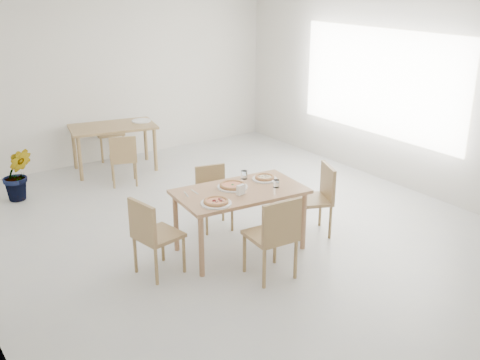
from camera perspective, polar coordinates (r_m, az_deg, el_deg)
room at (r=8.91m, az=13.95°, el=9.61°), size 7.28×7.00×7.00m
main_table at (r=6.40m, az=0.00°, el=-1.74°), size 1.53×0.96×0.75m
chair_south at (r=5.84m, az=3.57°, el=-5.35°), size 0.49×0.49×0.93m
chair_north at (r=7.10m, az=-2.77°, el=-1.26°), size 0.47×0.47×0.79m
chair_west at (r=5.99m, az=-8.94°, el=-5.25°), size 0.51×0.51×0.88m
chair_east at (r=6.95m, az=7.96°, el=-1.48°), size 0.57×0.57×0.88m
plate_margherita at (r=6.43m, az=-0.77°, el=-0.72°), size 0.35×0.35×0.02m
plate_mushroom at (r=6.68m, az=2.52°, el=0.10°), size 0.29×0.29×0.02m
plate_pepperoni at (r=5.98m, az=-2.45°, el=-2.38°), size 0.33×0.33×0.02m
pizza_margherita at (r=6.42m, az=-0.77°, el=-0.53°), size 0.38×0.38×0.03m
pizza_mushroom at (r=6.67m, az=2.52°, el=0.28°), size 0.24×0.24×0.03m
pizza_pepperoni at (r=5.98m, az=-2.45°, el=-2.18°), size 0.36×0.36×0.03m
tumbler_a at (r=6.69m, az=0.42°, el=0.53°), size 0.08×0.08×0.10m
tumbler_b at (r=6.44m, az=3.71°, el=-0.38°), size 0.07×0.07×0.09m
napkin_holder at (r=6.19m, az=0.07°, el=-1.06°), size 0.12×0.07×0.12m
fork_a at (r=6.32m, az=-4.63°, el=-1.22°), size 0.03×0.18×0.01m
fork_b at (r=6.26m, az=-5.48°, el=-1.46°), size 0.06×0.18×0.01m
second_table at (r=9.34m, az=-12.77°, el=4.85°), size 1.46×1.01×0.75m
chair_back_s at (r=8.64m, az=-11.78°, el=2.34°), size 0.50×0.50×0.80m
chair_back_n at (r=10.06m, az=-13.32°, el=5.17°), size 0.50×0.50×0.91m
plate_empty at (r=9.49m, az=-9.99°, el=5.95°), size 0.32×0.32×0.02m
potted_plant at (r=8.54m, az=-21.66°, el=0.54°), size 0.49×0.43×0.77m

